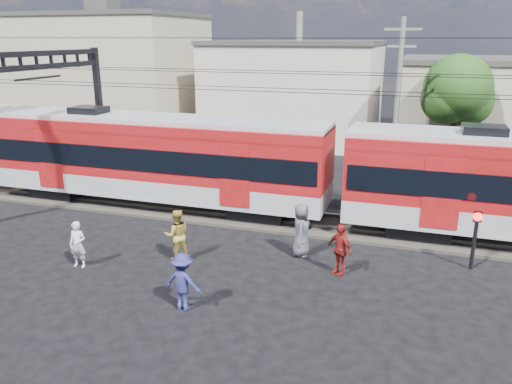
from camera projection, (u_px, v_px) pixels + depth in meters
The scene contains 16 objects.
ground at pixel (151, 302), 14.80m from camera, with size 120.00×120.00×0.00m, color black.
track_bed at pixel (241, 214), 22.06m from camera, with size 70.00×3.40×0.12m, color #2D2823.
rail_near at pixel (235, 217), 21.34m from camera, with size 70.00×0.12×0.12m, color #59544C.
rail_far at pixel (246, 206), 22.70m from camera, with size 70.00×0.12×0.12m, color #59544C.
commuter_train at pixel (157, 156), 22.53m from camera, with size 50.30×3.08×4.17m.
catenary at pixel (64, 91), 23.10m from camera, with size 70.00×9.30×7.52m.
building_west at pixel (108, 75), 40.23m from camera, with size 14.28×10.20×9.30m.
building_midwest at pixel (298, 89), 38.85m from camera, with size 12.24×12.24×7.30m.
utility_pole_mid at pixel (397, 99), 25.33m from camera, with size 1.80×0.24×8.50m.
tree_near at pixel (461, 92), 27.17m from camera, with size 3.82×3.64×6.72m.
pedestrian_a at pixel (78, 244), 16.88m from camera, with size 0.59×0.39×1.62m, color silver.
pedestrian_b at pixel (177, 235), 17.42m from camera, with size 0.89×0.69×1.83m, color #B49538.
pedestrian_c at pixel (183, 282), 14.17m from camera, with size 1.12×0.64×1.73m, color navy.
pedestrian_d at pixel (340, 249), 16.31m from camera, with size 1.04×0.43×1.77m, color maroon.
pedestrian_e at pixel (301, 230), 17.69m from camera, with size 0.95×0.62×1.95m, color #4A494E.
crossing_signal at pixel (476, 229), 16.50m from camera, with size 0.30×0.30×2.07m.
Camera 1 is at (7.04, -11.57, 7.51)m, focal length 35.00 mm.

